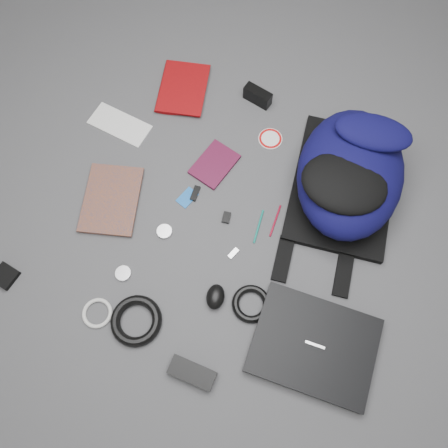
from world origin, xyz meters
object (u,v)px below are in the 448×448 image
at_px(laptop, 314,345).
at_px(compact_camera, 258,96).
at_px(textbook_red, 160,86).
at_px(dvd_case, 214,164).
at_px(comic_book, 85,197).
at_px(power_brick, 192,373).
at_px(mouse, 215,297).
at_px(pouch, 5,276).
at_px(backpack, 350,173).

distance_m(laptop, compact_camera, 0.94).
xyz_separation_m(textbook_red, dvd_case, (0.33, -0.23, -0.01)).
height_order(textbook_red, compact_camera, compact_camera).
distance_m(laptop, textbook_red, 1.13).
xyz_separation_m(textbook_red, compact_camera, (0.38, 0.09, 0.02)).
distance_m(comic_book, compact_camera, 0.75).
height_order(laptop, power_brick, laptop).
height_order(comic_book, power_brick, power_brick).
bearing_deg(laptop, compact_camera, 118.55).
height_order(mouse, pouch, mouse).
bearing_deg(laptop, dvd_case, 135.41).
xyz_separation_m(compact_camera, pouch, (-0.52, -0.99, -0.02)).
xyz_separation_m(backpack, power_brick, (-0.23, -0.79, -0.10)).
relative_size(mouse, pouch, 1.16).
height_order(textbook_red, comic_book, textbook_red).
bearing_deg(comic_book, backpack, 8.57).
bearing_deg(compact_camera, dvd_case, -85.75).
distance_m(backpack, compact_camera, 0.49).
xyz_separation_m(laptop, pouch, (-1.02, -0.19, -0.01)).
xyz_separation_m(laptop, power_brick, (-0.32, -0.22, -0.00)).
relative_size(comic_book, power_brick, 1.85).
xyz_separation_m(compact_camera, mouse, (0.16, -0.78, -0.01)).
height_order(textbook_red, pouch, textbook_red).
height_order(compact_camera, pouch, compact_camera).
xyz_separation_m(backpack, compact_camera, (-0.42, 0.23, -0.08)).
bearing_deg(dvd_case, mouse, -53.12).
xyz_separation_m(power_brick, pouch, (-0.70, 0.03, -0.01)).
bearing_deg(compact_camera, power_brick, -68.33).
distance_m(dvd_case, compact_camera, 0.33).
bearing_deg(power_brick, laptop, 34.58).
xyz_separation_m(backpack, laptop, (0.08, -0.57, -0.10)).
xyz_separation_m(comic_book, power_brick, (0.60, -0.39, 0.01)).
xyz_separation_m(textbook_red, power_brick, (0.56, -0.93, 0.00)).
relative_size(comic_book, compact_camera, 2.41).
relative_size(dvd_case, pouch, 2.35).
bearing_deg(comic_book, laptop, -27.46).
height_order(backpack, power_brick, backpack).
distance_m(compact_camera, power_brick, 1.04).
bearing_deg(laptop, power_brick, -148.65).
bearing_deg(power_brick, comic_book, 146.43).
distance_m(comic_book, mouse, 0.59).
bearing_deg(dvd_case, laptop, -27.82).
xyz_separation_m(laptop, dvd_case, (-0.54, 0.47, -0.01)).
relative_size(textbook_red, compact_camera, 2.22).
xyz_separation_m(mouse, power_brick, (0.03, -0.24, -0.00)).
distance_m(textbook_red, power_brick, 1.08).
bearing_deg(comic_book, pouch, -123.30).
distance_m(backpack, dvd_case, 0.48).
height_order(backpack, dvd_case, backpack).
distance_m(textbook_red, mouse, 0.87).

